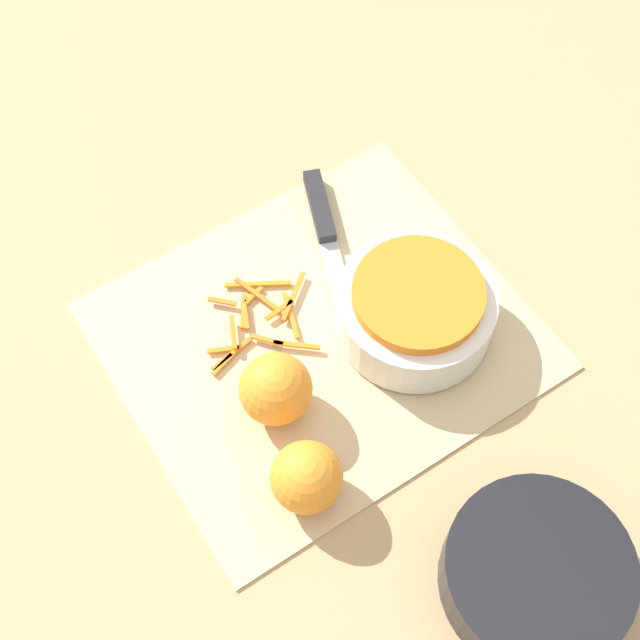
# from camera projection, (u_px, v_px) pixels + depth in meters

# --- Properties ---
(ground_plane) EXTENTS (4.00, 4.00, 0.00)m
(ground_plane) POSITION_uv_depth(u_px,v_px,m) (320.00, 337.00, 0.96)
(ground_plane) COLOR tan
(cutting_board) EXTENTS (0.43, 0.37, 0.01)m
(cutting_board) POSITION_uv_depth(u_px,v_px,m) (320.00, 335.00, 0.96)
(cutting_board) COLOR #CCB284
(cutting_board) RESTS_ON ground_plane
(bowl_speckled) EXTENTS (0.17, 0.17, 0.07)m
(bowl_speckled) POSITION_uv_depth(u_px,v_px,m) (416.00, 308.00, 0.93)
(bowl_speckled) COLOR silver
(bowl_speckled) RESTS_ON cutting_board
(bowl_dark) EXTENTS (0.17, 0.17, 0.06)m
(bowl_dark) POSITION_uv_depth(u_px,v_px,m) (536.00, 574.00, 0.80)
(bowl_dark) COLOR black
(bowl_dark) RESTS_ON ground_plane
(knife) EXTENTS (0.10, 0.21, 0.02)m
(knife) POSITION_uv_depth(u_px,v_px,m) (324.00, 223.00, 1.02)
(knife) COLOR #232328
(knife) RESTS_ON cutting_board
(orange_left) EXTENTS (0.07, 0.07, 0.07)m
(orange_left) POSITION_uv_depth(u_px,v_px,m) (306.00, 477.00, 0.84)
(orange_left) COLOR orange
(orange_left) RESTS_ON cutting_board
(orange_right) EXTENTS (0.07, 0.07, 0.07)m
(orange_right) POSITION_uv_depth(u_px,v_px,m) (276.00, 389.00, 0.88)
(orange_right) COLOR orange
(orange_right) RESTS_ON cutting_board
(peel_pile) EXTENTS (0.15, 0.13, 0.01)m
(peel_pile) POSITION_uv_depth(u_px,v_px,m) (258.00, 317.00, 0.96)
(peel_pile) COLOR orange
(peel_pile) RESTS_ON cutting_board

